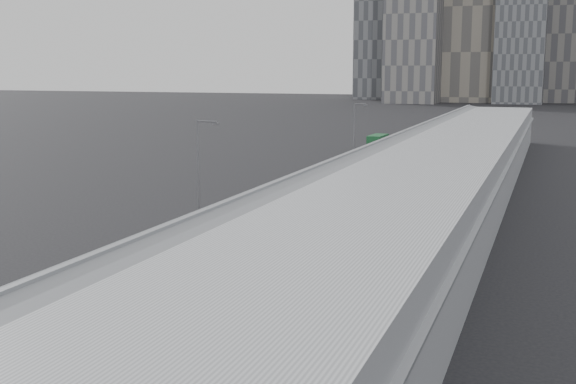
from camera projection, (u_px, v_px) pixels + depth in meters
The scene contains 22 objects.
sidewalk at pixel (393, 216), 69.75m from camera, with size 10.00×170.00×0.12m, color gray.
lane_line at pixel (292, 209), 73.34m from camera, with size 0.12×160.00×0.02m, color gold.
depot at pixel (436, 183), 67.81m from camera, with size 12.45×160.40×7.20m.
bus_1 at pixel (133, 297), 39.56m from camera, with size 3.45×14.07×4.08m.
bus_2 at pixel (242, 245), 52.16m from camera, with size 3.63×12.16×3.50m.
bus_3 at pixel (308, 206), 67.16m from camera, with size 3.37×12.40×3.58m.
bus_4 at pixel (346, 184), 79.25m from camera, with size 4.05×13.57×3.91m.
bus_5 at pixel (375, 168), 91.20m from camera, with size 3.44×14.05×4.07m.
bus_6 at pixel (396, 156), 104.22m from camera, with size 3.92×14.00×4.04m.
bus_7 at pixel (412, 147), 116.58m from camera, with size 3.30×13.73×3.98m.
bus_8 at pixel (427, 140), 130.46m from camera, with size 3.02×12.13×3.52m.
bus_9 at pixel (441, 132), 144.99m from camera, with size 4.01×13.95×4.02m.
tree_0 at pixel (76, 354), 28.42m from camera, with size 1.84×1.84×3.90m.
tree_1 at pixel (270, 231), 47.95m from camera, with size 2.13×2.13×4.51m.
tree_2 at pixel (358, 176), 69.94m from camera, with size 2.60×2.60×5.20m.
tree_3 at pixel (410, 152), 93.03m from camera, with size 1.81×1.81×4.46m.
tree_4 at pixel (443, 135), 118.61m from camera, with size 1.44×1.44×4.20m.
tree_5 at pixel (456, 124), 136.25m from camera, with size 2.26×2.26×5.14m.
street_lamp_near at pixel (200, 170), 61.06m from camera, with size 2.04×0.22×9.86m.
street_lamp_far at pixel (355, 129), 108.23m from camera, with size 2.04×0.22×9.11m.
shipping_container at pixel (378, 144), 124.13m from camera, with size 2.33×6.24×2.99m, color #164925.
suv at pixel (403, 140), 138.51m from camera, with size 2.31×5.01×1.39m, color black.
Camera 1 is at (23.06, -12.70, 13.99)m, focal length 45.00 mm.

